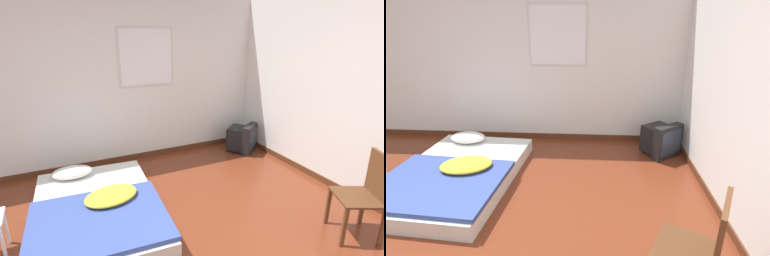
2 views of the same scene
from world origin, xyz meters
The scene contains 4 objects.
wall_back centered at (0.01, 2.68, 1.29)m, with size 7.45×0.08×2.60m.
mattress_bed centered at (-0.53, 1.19, 0.12)m, with size 1.50×2.12×0.33m.
crt_tv centered at (2.16, 2.16, 0.24)m, with size 0.61×0.61×0.50m.
wooden_chair centered at (1.94, -0.33, 0.53)m, with size 0.57×0.57×0.92m.
Camera 1 is at (-0.85, -1.97, 2.07)m, focal length 28.00 mm.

